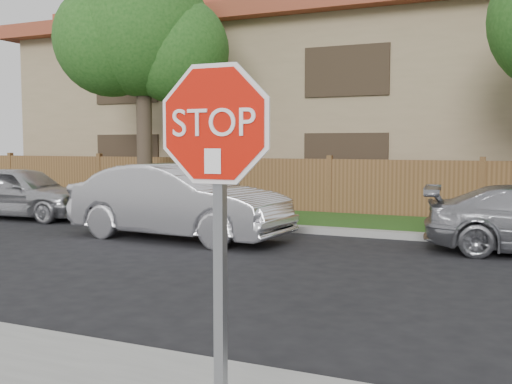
% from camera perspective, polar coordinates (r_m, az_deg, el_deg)
% --- Properties ---
extents(far_curb, '(70.00, 0.30, 0.15)m').
position_cam_1_polar(far_curb, '(12.99, 19.69, -4.30)').
color(far_curb, gray).
rests_on(far_curb, ground).
extents(grass_strip, '(70.00, 3.00, 0.12)m').
position_cam_1_polar(grass_strip, '(14.62, 20.22, -3.40)').
color(grass_strip, '#1E4714').
rests_on(grass_strip, ground).
extents(fence, '(70.00, 0.12, 1.60)m').
position_cam_1_polar(fence, '(16.13, 20.70, -0.04)').
color(fence, brown).
rests_on(fence, ground).
extents(apartment_building, '(35.20, 9.20, 7.20)m').
position_cam_1_polar(apartment_building, '(21.73, 21.86, 8.26)').
color(apartment_building, '#947F5B').
rests_on(apartment_building, ground).
extents(tree_left, '(4.80, 3.90, 7.78)m').
position_cam_1_polar(tree_left, '(17.66, -10.94, 14.97)').
color(tree_left, '#382B21').
rests_on(tree_left, ground).
extents(stop_sign, '(1.01, 0.13, 2.55)m').
position_cam_1_polar(stop_sign, '(3.60, -3.80, 1.37)').
color(stop_sign, gray).
rests_on(stop_sign, sidewalk_near).
extents(sedan_far_left, '(4.34, 2.04, 1.43)m').
position_cam_1_polar(sedan_far_left, '(17.44, -21.47, -0.01)').
color(sedan_far_left, '#B3B3B7').
rests_on(sedan_far_left, ground).
extents(sedan_left, '(4.96, 2.02, 1.60)m').
position_cam_1_polar(sedan_left, '(12.80, -7.36, -0.93)').
color(sedan_left, silver).
rests_on(sedan_left, ground).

